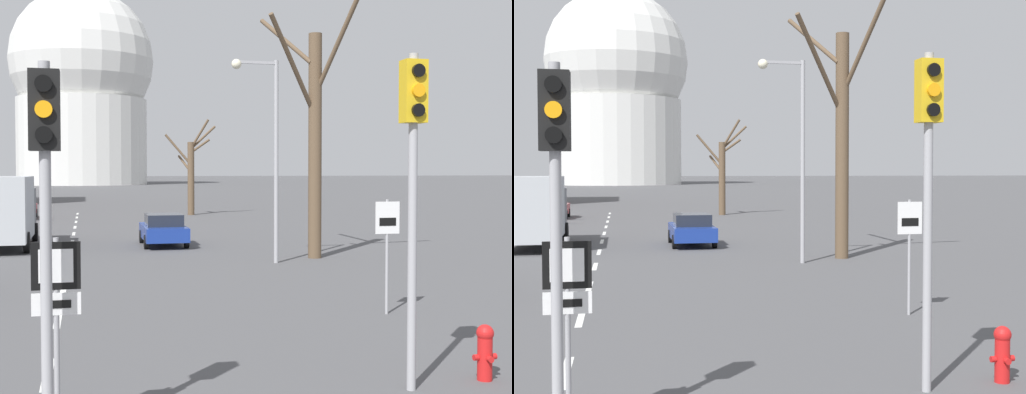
# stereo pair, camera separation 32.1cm
# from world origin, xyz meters

# --- Properties ---
(lane_stripe_1) EXTENTS (0.16, 2.00, 0.01)m
(lane_stripe_1) POSITION_xyz_m (0.00, 7.70, 0.00)
(lane_stripe_1) COLOR silver
(lane_stripe_1) RESTS_ON ground_plane
(lane_stripe_2) EXTENTS (0.16, 2.00, 0.01)m
(lane_stripe_2) POSITION_xyz_m (0.00, 12.20, 0.00)
(lane_stripe_2) COLOR silver
(lane_stripe_2) RESTS_ON ground_plane
(lane_stripe_3) EXTENTS (0.16, 2.00, 0.01)m
(lane_stripe_3) POSITION_xyz_m (0.00, 16.70, 0.00)
(lane_stripe_3) COLOR silver
(lane_stripe_3) RESTS_ON ground_plane
(lane_stripe_4) EXTENTS (0.16, 2.00, 0.01)m
(lane_stripe_4) POSITION_xyz_m (0.00, 21.20, 0.00)
(lane_stripe_4) COLOR silver
(lane_stripe_4) RESTS_ON ground_plane
(lane_stripe_5) EXTENTS (0.16, 2.00, 0.01)m
(lane_stripe_5) POSITION_xyz_m (0.00, 25.70, 0.00)
(lane_stripe_5) COLOR silver
(lane_stripe_5) RESTS_ON ground_plane
(lane_stripe_6) EXTENTS (0.16, 2.00, 0.01)m
(lane_stripe_6) POSITION_xyz_m (0.00, 30.20, 0.00)
(lane_stripe_6) COLOR silver
(lane_stripe_6) RESTS_ON ground_plane
(lane_stripe_7) EXTENTS (0.16, 2.00, 0.01)m
(lane_stripe_7) POSITION_xyz_m (0.00, 34.70, 0.00)
(lane_stripe_7) COLOR silver
(lane_stripe_7) RESTS_ON ground_plane
(lane_stripe_8) EXTENTS (0.16, 2.00, 0.01)m
(lane_stripe_8) POSITION_xyz_m (0.00, 39.20, 0.00)
(lane_stripe_8) COLOR silver
(lane_stripe_8) RESTS_ON ground_plane
(lane_stripe_9) EXTENTS (0.16, 2.00, 0.01)m
(lane_stripe_9) POSITION_xyz_m (0.00, 43.70, 0.00)
(lane_stripe_9) COLOR silver
(lane_stripe_9) RESTS_ON ground_plane
(lane_stripe_10) EXTENTS (0.16, 2.00, 0.01)m
(lane_stripe_10) POSITION_xyz_m (0.00, 48.20, 0.00)
(lane_stripe_10) COLOR silver
(lane_stripe_10) RESTS_ON ground_plane
(lane_stripe_11) EXTENTS (0.16, 2.00, 0.01)m
(lane_stripe_11) POSITION_xyz_m (0.00, 52.70, 0.00)
(lane_stripe_11) COLOR silver
(lane_stripe_11) RESTS_ON ground_plane
(traffic_signal_centre_tall) EXTENTS (0.36, 0.34, 4.71)m
(traffic_signal_centre_tall) POSITION_xyz_m (0.18, 4.25, 3.29)
(traffic_signal_centre_tall) COLOR #9E9EA3
(traffic_signal_centre_tall) RESTS_ON ground_plane
(traffic_signal_near_right) EXTENTS (0.36, 0.34, 5.20)m
(traffic_signal_near_right) POSITION_xyz_m (5.54, 5.50, 3.62)
(traffic_signal_near_right) COLOR #9E9EA3
(traffic_signal_near_right) RESTS_ON ground_plane
(route_sign_post) EXTENTS (0.60, 0.08, 2.58)m
(route_sign_post) POSITION_xyz_m (0.28, 4.58, 1.76)
(route_sign_post) COLOR #9E9EA3
(route_sign_post) RESTS_ON ground_plane
(speed_limit_sign) EXTENTS (0.60, 0.08, 2.72)m
(speed_limit_sign) POSITION_xyz_m (7.58, 11.02, 1.85)
(speed_limit_sign) COLOR #9E9EA3
(speed_limit_sign) RESTS_ON ground_plane
(fire_hydrant) EXTENTS (0.40, 0.34, 0.91)m
(fire_hydrant) POSITION_xyz_m (6.93, 5.70, 0.49)
(fire_hydrant) COLOR red
(fire_hydrant) RESTS_ON ground_plane
(street_lamp_right) EXTENTS (1.74, 0.36, 7.42)m
(street_lamp_right) POSITION_xyz_m (7.13, 20.64, 4.58)
(street_lamp_right) COLOR #9E9EA3
(street_lamp_right) RESTS_ON ground_plane
(sedan_near_left) EXTENTS (1.94, 4.29, 1.45)m
(sedan_near_left) POSITION_xyz_m (4.05, 27.62, 0.74)
(sedan_near_left) COLOR navy
(sedan_near_left) RESTS_ON ground_plane
(sedan_near_right) EXTENTS (1.94, 4.10, 1.62)m
(sedan_near_right) POSITION_xyz_m (-3.75, 47.85, 0.81)
(sedan_near_right) COLOR maroon
(sedan_near_right) RESTS_ON ground_plane
(delivery_truck) EXTENTS (2.44, 7.20, 3.14)m
(delivery_truck) POSITION_xyz_m (-2.84, 28.24, 1.70)
(delivery_truck) COLOR #333842
(delivery_truck) RESTS_ON ground_plane
(bare_tree_right_near) EXTENTS (3.95, 2.19, 7.27)m
(bare_tree_right_near) POSITION_xyz_m (8.47, 49.21, 3.29)
(bare_tree_right_near) COLOR brown
(bare_tree_right_near) RESTS_ON ground_plane
(bare_tree_right_far) EXTENTS (3.57, 4.93, 10.27)m
(bare_tree_right_far) POSITION_xyz_m (9.23, 21.66, 4.89)
(bare_tree_right_far) COLOR brown
(bare_tree_right_far) RESTS_ON ground_plane
(capitol_dome) EXTENTS (33.42, 33.42, 47.21)m
(capitol_dome) POSITION_xyz_m (0.00, 168.47, 22.99)
(capitol_dome) COLOR silver
(capitol_dome) RESTS_ON ground_plane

